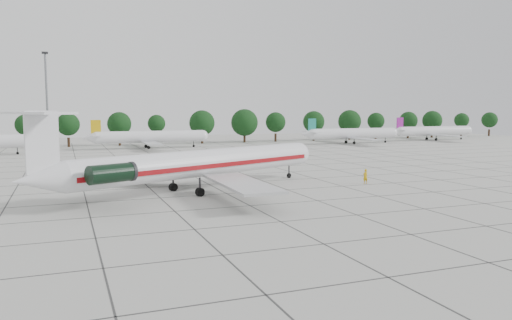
{
  "coord_description": "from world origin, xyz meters",
  "views": [
    {
      "loc": [
        -26.04,
        -56.46,
        10.2
      ],
      "look_at": [
        -2.72,
        3.92,
        3.5
      ],
      "focal_mm": 35.0,
      "sensor_mm": 36.0,
      "label": 1
    }
  ],
  "objects_px": {
    "main_airliner": "(190,164)",
    "bg_airliner_e": "(434,131)",
    "bg_airliner_c": "(150,137)",
    "bg_airliner_d": "(353,134)",
    "floodlight_mast": "(47,93)",
    "ground_crew": "(365,176)"
  },
  "relations": [
    {
      "from": "bg_airliner_d",
      "to": "bg_airliner_e",
      "type": "bearing_deg",
      "value": 7.74
    },
    {
      "from": "bg_airliner_d",
      "to": "bg_airliner_c",
      "type": "bearing_deg",
      "value": 175.98
    },
    {
      "from": "bg_airliner_d",
      "to": "bg_airliner_e",
      "type": "height_order",
      "value": "same"
    },
    {
      "from": "main_airliner",
      "to": "bg_airliner_c",
      "type": "distance_m",
      "value": 70.81
    },
    {
      "from": "bg_airliner_c",
      "to": "bg_airliner_d",
      "type": "xyz_separation_m",
      "value": [
        57.7,
        -4.06,
        0.0
      ]
    },
    {
      "from": "bg_airliner_c",
      "to": "floodlight_mast",
      "type": "distance_m",
      "value": 33.37
    },
    {
      "from": "floodlight_mast",
      "to": "main_airliner",
      "type": "bearing_deg",
      "value": -78.66
    },
    {
      "from": "ground_crew",
      "to": "floodlight_mast",
      "type": "height_order",
      "value": "floodlight_mast"
    },
    {
      "from": "ground_crew",
      "to": "bg_airliner_d",
      "type": "distance_m",
      "value": 78.88
    },
    {
      "from": "bg_airliner_d",
      "to": "ground_crew",
      "type": "bearing_deg",
      "value": -120.78
    },
    {
      "from": "main_airliner",
      "to": "bg_airliner_e",
      "type": "bearing_deg",
      "value": 11.49
    },
    {
      "from": "bg_airliner_c",
      "to": "bg_airliner_e",
      "type": "distance_m",
      "value": 90.87
    },
    {
      "from": "ground_crew",
      "to": "bg_airliner_e",
      "type": "xyz_separation_m",
      "value": [
        73.52,
        72.25,
        1.9
      ]
    },
    {
      "from": "ground_crew",
      "to": "bg_airliner_c",
      "type": "relative_size",
      "value": 0.07
    },
    {
      "from": "bg_airliner_c",
      "to": "bg_airliner_d",
      "type": "relative_size",
      "value": 1.0
    },
    {
      "from": "bg_airliner_e",
      "to": "floodlight_mast",
      "type": "xyz_separation_m",
      "value": [
        -115.52,
        18.96,
        11.37
      ]
    },
    {
      "from": "ground_crew",
      "to": "floodlight_mast",
      "type": "xyz_separation_m",
      "value": [
        -42.0,
        91.22,
        13.28
      ]
    },
    {
      "from": "bg_airliner_c",
      "to": "bg_airliner_e",
      "type": "height_order",
      "value": "same"
    },
    {
      "from": "bg_airliner_d",
      "to": "floodlight_mast",
      "type": "xyz_separation_m",
      "value": [
        -82.35,
        23.47,
        11.37
      ]
    },
    {
      "from": "main_airliner",
      "to": "floodlight_mast",
      "type": "height_order",
      "value": "floodlight_mast"
    },
    {
      "from": "bg_airliner_c",
      "to": "bg_airliner_d",
      "type": "height_order",
      "value": "same"
    },
    {
      "from": "bg_airliner_d",
      "to": "main_airliner",
      "type": "bearing_deg",
      "value": -134.07
    }
  ]
}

